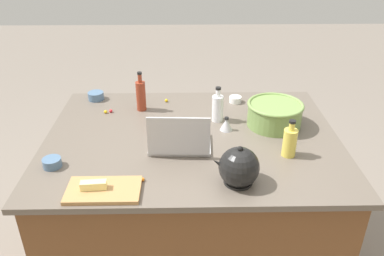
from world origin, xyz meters
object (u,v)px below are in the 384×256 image
at_px(bottle_oil, 290,142).
at_px(ramekin_medium, 96,96).
at_px(bottle_soy, 141,95).
at_px(butter_stick_left, 94,185).
at_px(kettle, 239,168).
at_px(ramekin_small, 235,99).
at_px(bottle_vinegar, 218,107).
at_px(kitchen_timer, 226,124).
at_px(mixing_bowl_large, 275,114).
at_px(cutting_board, 104,190).
at_px(ramekin_wide, 52,163).
at_px(laptop, 180,141).

xyz_separation_m(bottle_oil, ramekin_medium, (1.08, -0.68, -0.05)).
xyz_separation_m(bottle_soy, butter_stick_left, (0.13, 0.80, -0.06)).
xyz_separation_m(kettle, ramekin_small, (-0.08, -0.84, -0.06)).
bearing_deg(bottle_vinegar, kettle, 94.53).
bearing_deg(kitchen_timer, bottle_soy, -28.23).
xyz_separation_m(bottle_oil, kitchen_timer, (0.28, -0.26, -0.04)).
relative_size(mixing_bowl_large, ramekin_small, 4.09).
height_order(mixing_bowl_large, ramekin_small, mixing_bowl_large).
relative_size(bottle_oil, cutting_board, 0.61).
bearing_deg(mixing_bowl_large, bottle_soy, -15.51).
xyz_separation_m(cutting_board, ramekin_medium, (0.22, -0.95, 0.02)).
relative_size(kettle, ramekin_wide, 2.44).
bearing_deg(bottle_oil, laptop, -6.98).
bearing_deg(bottle_vinegar, kitchen_timer, 109.72).
distance_m(laptop, bottle_soy, 0.52).
bearing_deg(ramekin_wide, kitchen_timer, -158.13).
relative_size(laptop, bottle_soy, 1.32).
distance_m(mixing_bowl_large, bottle_soy, 0.79).
height_order(ramekin_medium, ramekin_wide, ramekin_medium).
height_order(mixing_bowl_large, cutting_board, mixing_bowl_large).
bearing_deg(mixing_bowl_large, ramekin_wide, 19.28).
xyz_separation_m(laptop, kettle, (-0.26, 0.28, 0.03)).
height_order(mixing_bowl_large, ramekin_medium, mixing_bowl_large).
height_order(bottle_soy, kettle, bottle_soy).
relative_size(bottle_oil, butter_stick_left, 1.75).
bearing_deg(kettle, ramekin_wide, -9.16).
height_order(kettle, ramekin_small, kettle).
bearing_deg(cutting_board, bottle_soy, -96.31).
bearing_deg(ramekin_small, cutting_board, 53.29).
height_order(mixing_bowl_large, kitchen_timer, mixing_bowl_large).
relative_size(laptop, kitchen_timer, 4.14).
relative_size(mixing_bowl_large, cutting_board, 0.98).
distance_m(kettle, ramekin_small, 0.84).
bearing_deg(bottle_oil, bottle_vinegar, -49.40).
relative_size(mixing_bowl_large, bottle_oil, 1.61).
xyz_separation_m(ramekin_small, kitchen_timer, (0.09, 0.36, 0.02)).
distance_m(bottle_soy, kettle, 0.89).
distance_m(cutting_board, butter_stick_left, 0.05).
relative_size(kettle, kitchen_timer, 2.77).
bearing_deg(butter_stick_left, kitchen_timer, -138.91).
bearing_deg(ramekin_wide, laptop, -166.34).
bearing_deg(bottle_oil, kitchen_timer, -42.97).
bearing_deg(ramekin_medium, cutting_board, 102.86).
bearing_deg(ramekin_small, bottle_soy, 9.45).
bearing_deg(kettle, ramekin_medium, -48.19).
bearing_deg(ramekin_wide, bottle_soy, -121.01).
relative_size(mixing_bowl_large, kettle, 1.45).
height_order(ramekin_medium, kitchen_timer, kitchen_timer).
bearing_deg(kitchen_timer, bottle_oil, 137.03).
bearing_deg(bottle_oil, ramekin_small, -72.99).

